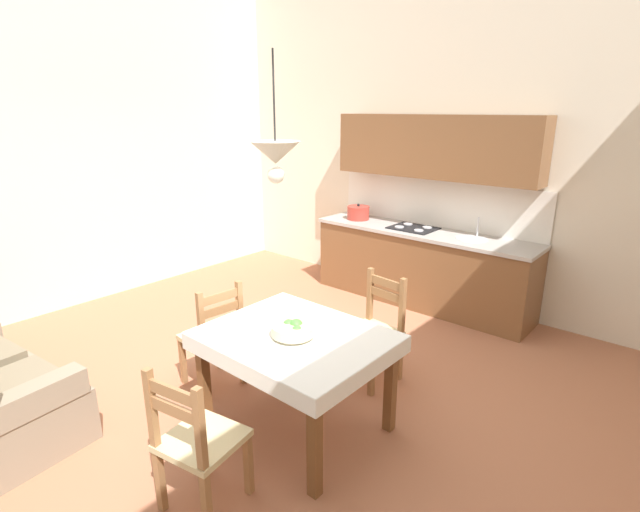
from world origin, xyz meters
The scene contains 10 objects.
ground_plane centered at (0.00, 0.00, -0.05)m, with size 6.67×6.00×0.10m, color #AD6B4C.
wall_back centered at (0.00, 2.76, 2.00)m, with size 6.67×0.12×4.00m, color silver.
wall_left centered at (-3.10, 0.00, 2.00)m, with size 0.12×6.00×4.00m, color silver.
kitchen_cabinetry centered at (0.04, 2.43, 0.86)m, with size 2.67×0.63×2.20m.
dining_table centered at (0.56, -0.32, 0.62)m, with size 1.26×1.02×0.75m.
dining_chair_kitchen_side centered at (0.59, 0.61, 0.44)m, with size 0.47×0.47×0.93m.
dining_chair_tv_side centered at (-0.35, -0.36, 0.44)m, with size 0.46×0.46×0.93m.
dining_chair_camera_side centered at (0.64, -1.24, 0.44)m, with size 0.49×0.49×0.93m.
fruit_bowl centered at (0.58, -0.37, 0.81)m, with size 0.30×0.30×0.12m.
pendant_lamp centered at (0.45, -0.37, 1.98)m, with size 0.32×0.32×0.80m.
Camera 1 is at (2.67, -2.52, 2.26)m, focal length 26.92 mm.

